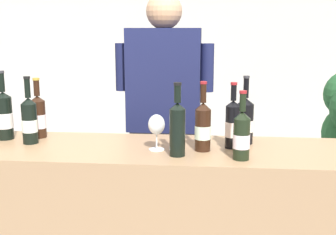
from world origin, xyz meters
The scene contains 11 objects.
wall_back centered at (0.00, 2.60, 1.40)m, with size 8.00×0.10×2.80m, color beige.
wine_bottle_0 centered at (0.50, -0.15, 1.06)m, with size 0.07×0.07×0.30m.
wine_bottle_1 centered at (0.47, 0.04, 1.07)m, with size 0.07×0.07×0.32m.
wine_bottle_2 centered at (0.21, -0.12, 1.08)m, with size 0.07×0.07×0.33m.
wine_bottle_4 centered at (-0.54, 0.15, 1.06)m, with size 0.08×0.08×0.32m.
wine_bottle_5 centered at (0.53, 0.13, 1.07)m, with size 0.08×0.08×0.34m.
wine_bottle_6 centered at (0.33, -0.03, 1.07)m, with size 0.08×0.08×0.33m.
wine_bottle_7 centered at (-0.53, 0.03, 1.07)m, with size 0.08×0.08×0.34m.
wine_bottle_8 centered at (-0.70, 0.10, 1.08)m, with size 0.09×0.09×0.36m.
wine_glass centered at (0.11, -0.04, 1.07)m, with size 0.08×0.08×0.17m.
person_server centered at (0.08, 0.61, 0.84)m, with size 0.60×0.24×1.73m.
Camera 1 is at (0.35, -1.97, 1.50)m, focal length 45.62 mm.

